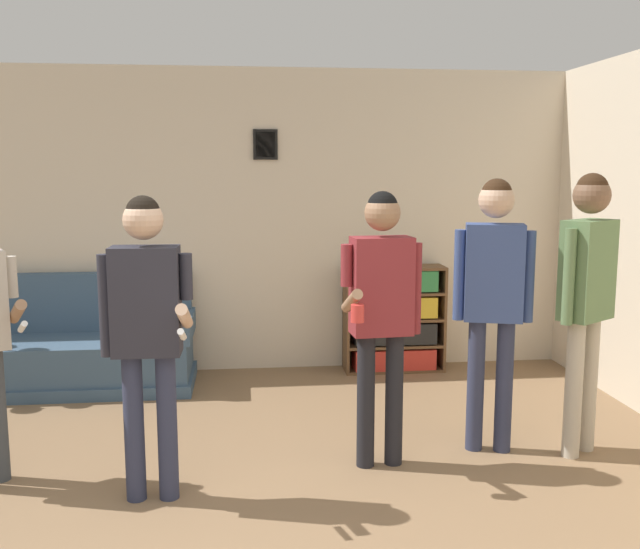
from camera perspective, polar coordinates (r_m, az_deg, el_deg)
wall_back at (r=6.44m, az=-7.85°, el=4.20°), size 8.65×0.08×2.70m
couch at (r=6.37m, az=-19.19°, el=-5.85°), size 2.02×0.80×0.93m
bookshelf at (r=6.49m, az=5.93°, el=-3.55°), size 0.90×0.30×0.96m
person_player_foreground_center at (r=3.94m, az=-13.71°, el=-3.28°), size 0.50×0.46×1.69m
person_watcher_holding_cup at (r=4.30m, az=4.93°, el=-2.03°), size 0.50×0.44×1.69m
person_spectator_near_bookshelf at (r=4.64m, az=13.70°, el=-0.82°), size 0.48×0.29×1.77m
person_spectator_far_right at (r=4.76m, az=20.58°, el=-0.58°), size 0.43×0.37×1.80m
drinking_cup at (r=6.41m, az=6.10°, el=1.08°), size 0.08×0.08×0.10m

